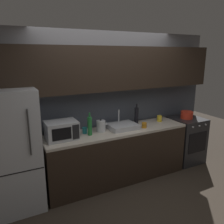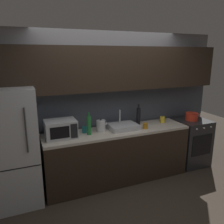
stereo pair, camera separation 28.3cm
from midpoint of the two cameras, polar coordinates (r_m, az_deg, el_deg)
name	(u,v)px [view 2 (the right image)]	position (r m, az deg, el deg)	size (l,w,h in m)	color
ground_plane	(143,210)	(3.54, 10.30, -22.90)	(10.00, 10.00, 0.00)	#2D261E
back_wall	(111,89)	(3.92, 1.77, 5.77)	(4.21, 0.44, 2.50)	slate
counter_run	(117,155)	(3.98, 3.45, -10.69)	(2.47, 0.60, 0.90)	black
refrigerator	(13,148)	(3.47, -21.36, -8.32)	(0.68, 0.69, 1.70)	#ADAFB5
oven_range	(190,142)	(4.84, 20.58, -7.01)	(0.60, 0.62, 0.90)	#232326
microwave	(61,129)	(3.50, -10.44, -4.20)	(0.46, 0.35, 0.27)	#A8AAAF
sink_basin	(123,126)	(3.88, 4.87, -3.62)	(0.48, 0.38, 0.30)	#ADAFB5
kettle	(101,126)	(3.73, -0.61, -3.45)	(0.18, 0.15, 0.21)	#B7BABF
wine_bottle_dark	(138,116)	(4.13, 8.56, -0.98)	(0.07, 0.07, 0.37)	black
wine_bottle_green	(89,125)	(3.56, -3.51, -3.35)	(0.07, 0.07, 0.36)	#1E6B2D
mug_amber	(145,126)	(3.93, 10.36, -3.45)	(0.08, 0.08, 0.09)	#B27019
mug_teal	(84,130)	(3.68, -4.71, -4.45)	(0.07, 0.07, 0.10)	#19666B
mug_yellow	(162,120)	(4.35, 14.30, -1.86)	(0.09, 0.09, 0.11)	gold
cooking_pot	(192,116)	(4.67, 20.91, -1.07)	(0.24, 0.24, 0.14)	red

